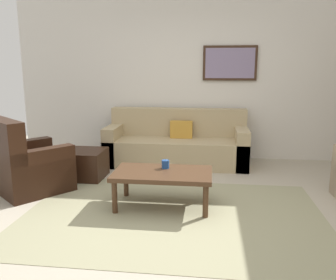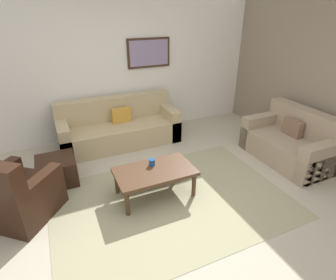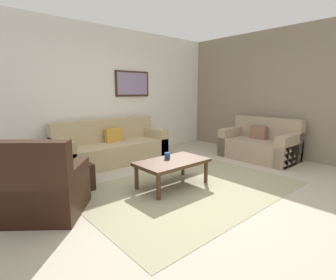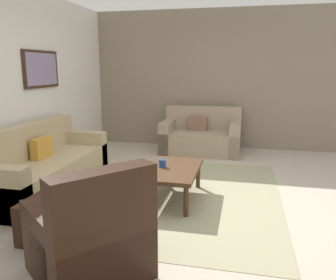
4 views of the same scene
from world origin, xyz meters
name	(u,v)px [view 2 (image 2 of 4)]	position (x,y,z in m)	size (l,w,h in m)	color
ground_plane	(171,201)	(0.00, 0.00, 0.00)	(8.00, 8.00, 0.00)	#B2A893
rear_partition	(116,66)	(0.00, 2.60, 1.40)	(6.00, 0.12, 2.80)	silver
area_rug	(171,201)	(0.00, 0.00, 0.00)	(3.21, 2.21, 0.01)	#9A9773
couch_main	(119,128)	(-0.16, 2.12, 0.30)	(2.26, 0.86, 0.88)	tan
couch_loveseat	(292,143)	(2.44, 0.21, 0.30)	(0.90, 1.51, 0.88)	gray
armchair_leather	(15,199)	(-1.92, 0.51, 0.31)	(1.13, 1.13, 0.95)	black
ottoman	(57,171)	(-1.39, 1.15, 0.20)	(0.56, 0.56, 0.40)	black
coffee_table	(155,173)	(-0.14, 0.25, 0.36)	(1.10, 0.64, 0.41)	#472D1C
cup	(152,162)	(-0.13, 0.38, 0.46)	(0.09, 0.09, 0.10)	#1E478C
framed_artwork	(149,53)	(0.67, 2.51, 1.62)	(0.88, 0.04, 0.57)	#382316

